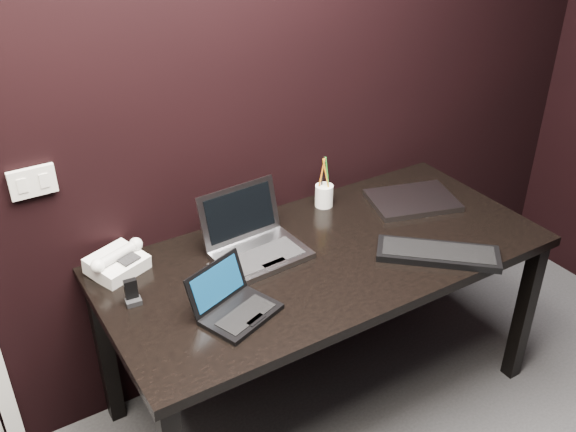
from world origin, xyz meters
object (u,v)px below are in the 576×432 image
netbook (234,305)px  mobile_phone (132,294)px  closed_laptop (412,200)px  silver_laptop (255,243)px  desk_phone (117,262)px  ext_keyboard (438,253)px  desk (326,269)px  pen_cup (324,195)px

netbook → mobile_phone: 0.35m
netbook → closed_laptop: netbook is taller
silver_laptop → desk_phone: bearing=162.1°
ext_keyboard → closed_laptop: 0.41m
ext_keyboard → desk: bearing=144.3°
mobile_phone → pen_cup: (0.93, 0.21, 0.02)m
silver_laptop → desk_phone: (-0.48, 0.16, -0.00)m
desk → netbook: (-0.46, -0.14, 0.11)m
ext_keyboard → silver_laptop: bearing=146.3°
silver_laptop → pen_cup: (0.43, 0.17, 0.01)m
desk_phone → silver_laptop: bearing=-17.9°
netbook → desk_phone: size_ratio=1.30×
mobile_phone → netbook: bearing=-40.7°
silver_laptop → closed_laptop: 0.76m
netbook → desk_phone: (-0.25, 0.43, 0.01)m
closed_laptop → pen_cup: 0.39m
desk_phone → pen_cup: (0.91, 0.01, 0.01)m
netbook → ext_keyboard: 0.81m
desk → silver_laptop: (-0.23, 0.14, 0.12)m
silver_laptop → pen_cup: 0.46m
mobile_phone → desk_phone: bearing=85.0°
closed_laptop → desk_phone: (-1.25, 0.17, 0.03)m
silver_laptop → mobile_phone: size_ratio=3.90×
netbook → closed_laptop: (1.00, 0.26, -0.02)m
silver_laptop → desk_phone: 0.51m
desk_phone → mobile_phone: desk_phone is taller
mobile_phone → closed_laptop: bearing=1.3°
desk → netbook: 0.50m
closed_laptop → mobile_phone: 1.26m
desk → ext_keyboard: ext_keyboard is taller
ext_keyboard → netbook: bearing=172.5°
silver_laptop → mobile_phone: 0.50m
desk → silver_laptop: 0.29m
mobile_phone → pen_cup: bearing=12.8°
closed_laptop → ext_keyboard: bearing=-118.0°
desk → closed_laptop: bearing=12.7°
netbook → mobile_phone: netbook is taller
desk → closed_laptop: size_ratio=4.07×
ext_keyboard → desk_phone: 1.18m
mobile_phone → ext_keyboard: bearing=-17.4°
netbook → pen_cup: 0.79m
netbook → silver_laptop: 0.36m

